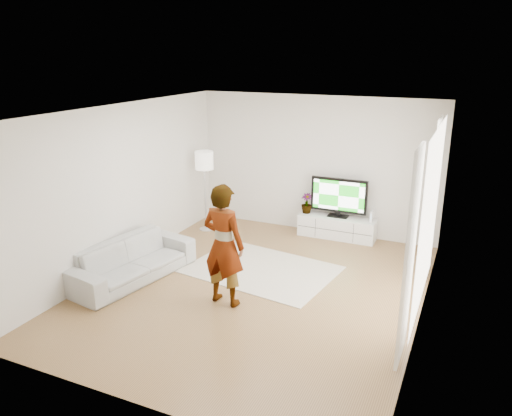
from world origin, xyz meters
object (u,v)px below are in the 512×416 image
at_px(television, 339,196).
at_px(floor_lamp, 204,164).
at_px(rug, 261,269).
at_px(media_console, 337,227).
at_px(sofa, 132,260).
at_px(player, 224,245).

distance_m(television, floor_lamp, 2.79).
height_order(television, rug, television).
xyz_separation_m(media_console, sofa, (-2.59, -3.25, 0.10)).
relative_size(media_console, television, 1.37).
bearing_deg(media_console, rug, -110.24).
height_order(rug, sofa, sofa).
xyz_separation_m(television, floor_lamp, (-2.65, -0.71, 0.56)).
xyz_separation_m(player, sofa, (-1.79, 0.12, -0.61)).
relative_size(media_console, rug, 0.64).
distance_m(media_console, rug, 2.22).
bearing_deg(player, media_console, -97.02).
relative_size(television, sofa, 0.51).
bearing_deg(sofa, media_console, -28.36).
bearing_deg(sofa, rug, -46.98).
bearing_deg(player, television, -96.91).
relative_size(sofa, floor_lamp, 1.32).
height_order(media_console, sofa, sofa).
height_order(television, floor_lamp, floor_lamp).
xyz_separation_m(player, floor_lamp, (-1.85, 2.69, 0.49)).
xyz_separation_m(television, sofa, (-2.59, -3.27, -0.54)).
relative_size(media_console, sofa, 0.70).
bearing_deg(floor_lamp, sofa, -88.69).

